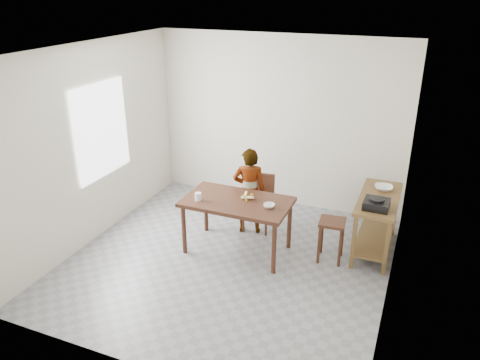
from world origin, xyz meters
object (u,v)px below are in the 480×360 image
at_px(dining_table, 237,226).
at_px(prep_counter, 376,224).
at_px(child, 249,191).
at_px(stool, 331,240).
at_px(dining_chair, 258,204).

relative_size(dining_table, prep_counter, 1.17).
xyz_separation_m(child, stool, (1.26, -0.31, -0.35)).
distance_m(prep_counter, child, 1.79).
height_order(prep_counter, stool, prep_counter).
distance_m(dining_table, child, 0.62).
distance_m(prep_counter, dining_chair, 1.67).
xyz_separation_m(child, dining_chair, (0.09, 0.12, -0.23)).
bearing_deg(stool, prep_counter, 42.35).
height_order(prep_counter, dining_chair, dining_chair).
xyz_separation_m(prep_counter, stool, (-0.50, -0.46, -0.11)).
bearing_deg(dining_table, dining_chair, 85.86).
height_order(dining_table, prep_counter, prep_counter).
relative_size(prep_counter, child, 0.94).
bearing_deg(stool, child, 166.23).
distance_m(dining_table, prep_counter, 1.86).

